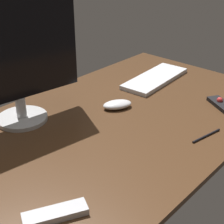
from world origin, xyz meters
TOP-DOWN VIEW (x-y plane):
  - desk at (0.00, 0.00)cm, footprint 140.00×84.00cm
  - monitor at (-24.90, 26.42)cm, footprint 49.03×18.73cm
  - keyboard at (40.28, 12.25)cm, footprint 38.96×16.95cm
  - computer_mouse at (6.61, 6.59)cm, footprint 13.55×11.57cm
  - media_remote at (35.13, -25.17)cm, footprint 13.77×17.78cm
  - tv_remote at (-48.77, -21.52)cm, footprint 16.66×11.71cm
  - pen at (10.84, -30.86)cm, footprint 13.91×3.30cm

SIDE VIEW (x-z plane):
  - desk at x=0.00cm, z-range 0.00..2.00cm
  - pen at x=10.84cm, z-range 2.00..2.72cm
  - media_remote at x=35.13cm, z-range 1.28..4.55cm
  - tv_remote at x=-48.77cm, z-range 2.00..3.89cm
  - keyboard at x=40.28cm, z-range 2.00..3.91cm
  - computer_mouse at x=6.61cm, z-range 2.00..5.00cm
  - monitor at x=-24.90cm, z-range 3.59..50.31cm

